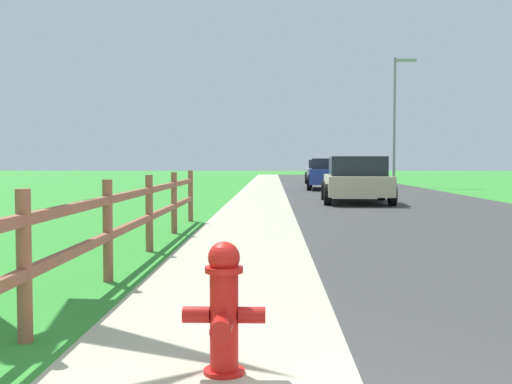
# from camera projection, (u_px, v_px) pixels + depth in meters

# --- Properties ---
(ground_plane) EXTENTS (120.00, 120.00, 0.00)m
(ground_plane) POSITION_uv_depth(u_px,v_px,m) (285.00, 191.00, 27.78)
(ground_plane) COLOR #328B2F
(road_asphalt) EXTENTS (7.00, 66.00, 0.01)m
(road_asphalt) POSITION_uv_depth(u_px,v_px,m) (357.00, 189.00, 29.68)
(road_asphalt) COLOR #373737
(road_asphalt) RESTS_ON ground
(curb_concrete) EXTENTS (6.00, 66.00, 0.01)m
(curb_concrete) POSITION_uv_depth(u_px,v_px,m) (221.00, 189.00, 29.85)
(curb_concrete) COLOR #B0AD91
(curb_concrete) RESTS_ON ground
(grass_verge) EXTENTS (5.00, 66.00, 0.00)m
(grass_verge) POSITION_uv_depth(u_px,v_px,m) (190.00, 189.00, 29.89)
(grass_verge) COLOR #328B2F
(grass_verge) RESTS_ON ground
(fire_hydrant) EXTENTS (0.52, 0.42, 0.84)m
(fire_hydrant) POSITION_uv_depth(u_px,v_px,m) (224.00, 308.00, 3.87)
(fire_hydrant) COLOR red
(fire_hydrant) RESTS_ON ground
(rail_fence) EXTENTS (0.11, 11.62, 1.14)m
(rail_fence) POSITION_uv_depth(u_px,v_px,m) (131.00, 214.00, 7.97)
(rail_fence) COLOR brown
(rail_fence) RESTS_ON ground
(parked_suv_beige) EXTENTS (2.32, 4.36, 1.49)m
(parked_suv_beige) POSITION_uv_depth(u_px,v_px,m) (356.00, 180.00, 20.01)
(parked_suv_beige) COLOR #C6B793
(parked_suv_beige) RESTS_ON ground
(parked_car_blue) EXTENTS (2.28, 4.83, 1.47)m
(parked_car_blue) POSITION_uv_depth(u_px,v_px,m) (329.00, 174.00, 29.74)
(parked_car_blue) COLOR navy
(parked_car_blue) RESTS_ON ground
(parked_car_white) EXTENTS (2.31, 4.51, 1.43)m
(parked_car_white) POSITION_uv_depth(u_px,v_px,m) (322.00, 171.00, 38.28)
(parked_car_white) COLOR white
(parked_car_white) RESTS_ON ground
(street_lamp) EXTENTS (1.17, 0.20, 6.77)m
(street_lamp) POSITION_uv_depth(u_px,v_px,m) (396.00, 111.00, 32.56)
(street_lamp) COLOR gray
(street_lamp) RESTS_ON ground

